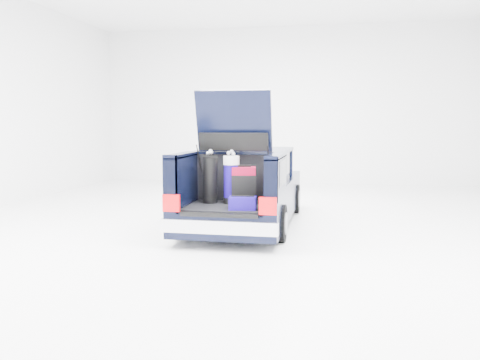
% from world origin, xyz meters
% --- Properties ---
extents(ground, '(14.00, 14.00, 0.00)m').
position_xyz_m(ground, '(0.00, 0.00, 0.00)').
color(ground, white).
rests_on(ground, ground).
extents(car, '(1.87, 4.65, 2.47)m').
position_xyz_m(car, '(-0.00, 0.11, 0.67)').
color(car, black).
rests_on(car, ground).
extents(red_suitcase, '(0.43, 0.32, 0.64)m').
position_xyz_m(red_suitcase, '(0.21, -1.25, 0.90)').
color(red_suitcase, maroon).
rests_on(red_suitcase, car).
extents(black_golf_bag, '(0.35, 0.40, 0.89)m').
position_xyz_m(black_golf_bag, '(-0.35, -1.31, 1.00)').
color(black_golf_bag, black).
rests_on(black_golf_bag, car).
extents(blue_golf_bag, '(0.31, 0.31, 0.89)m').
position_xyz_m(blue_golf_bag, '(0.00, -1.25, 1.00)').
color(blue_golf_bag, black).
rests_on(blue_golf_bag, car).
extents(blue_duffel, '(0.44, 0.31, 0.22)m').
position_xyz_m(blue_duffel, '(0.30, -1.83, 0.70)').
color(blue_duffel, '#110465').
rests_on(blue_duffel, car).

